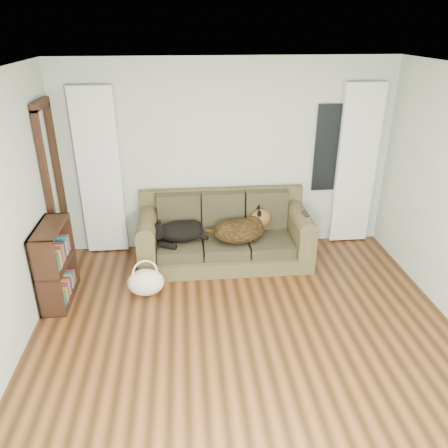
{
  "coord_description": "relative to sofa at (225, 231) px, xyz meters",
  "views": [
    {
      "loc": [
        -0.58,
        -3.22,
        2.98
      ],
      "look_at": [
        -0.13,
        1.6,
        0.73
      ],
      "focal_mm": 35.0,
      "sensor_mm": 36.0,
      "label": 1
    }
  ],
  "objects": [
    {
      "name": "floor",
      "position": [
        0.08,
        -1.97,
        -0.45
      ],
      "size": [
        5.0,
        5.0,
        0.0
      ],
      "primitive_type": "plane",
      "color": "black",
      "rests_on": "ground"
    },
    {
      "name": "ceiling",
      "position": [
        0.08,
        -1.97,
        2.15
      ],
      "size": [
        5.0,
        5.0,
        0.0
      ],
      "primitive_type": "plane",
      "color": "white",
      "rests_on": "ground"
    },
    {
      "name": "wall_back",
      "position": [
        0.08,
        0.53,
        0.85
      ],
      "size": [
        4.5,
        0.04,
        2.6
      ],
      "primitive_type": "cube",
      "color": "#AEB7AA",
      "rests_on": "ground"
    },
    {
      "name": "curtain_left",
      "position": [
        -1.62,
        0.45,
        0.7
      ],
      "size": [
        0.55,
        0.08,
        2.25
      ],
      "primitive_type": "cube",
      "color": "silver",
      "rests_on": "ground"
    },
    {
      "name": "curtain_right",
      "position": [
        1.88,
        0.45,
        0.7
      ],
      "size": [
        0.55,
        0.08,
        2.25
      ],
      "primitive_type": "cube",
      "color": "silver",
      "rests_on": "ground"
    },
    {
      "name": "window_pane",
      "position": [
        1.53,
        0.5,
        0.95
      ],
      "size": [
        0.5,
        0.03,
        1.2
      ],
      "primitive_type": "cube",
      "color": "black",
      "rests_on": "wall_back"
    },
    {
      "name": "door_casing",
      "position": [
        -2.12,
        0.07,
        0.6
      ],
      "size": [
        0.07,
        0.6,
        2.1
      ],
      "primitive_type": "cube",
      "color": "black",
      "rests_on": "ground"
    },
    {
      "name": "sofa",
      "position": [
        0.0,
        0.0,
        0.0
      ],
      "size": [
        2.25,
        0.97,
        0.92
      ],
      "primitive_type": "cube",
      "color": "#4A3E25",
      "rests_on": "floor"
    },
    {
      "name": "dog_black_lab",
      "position": [
        -0.62,
        -0.02,
        0.03
      ],
      "size": [
        0.62,
        0.43,
        0.26
      ],
      "primitive_type": "ellipsoid",
      "rotation": [
        0.0,
        0.0,
        -0.01
      ],
      "color": "black",
      "rests_on": "sofa"
    },
    {
      "name": "dog_shepherd",
      "position": [
        0.22,
        -0.07,
        0.04
      ],
      "size": [
        0.81,
        0.65,
        0.32
      ],
      "primitive_type": "ellipsoid",
      "rotation": [
        0.0,
        0.0,
        3.36
      ],
      "color": "black",
      "rests_on": "sofa"
    },
    {
      "name": "tv_remote",
      "position": [
        1.03,
        -0.17,
        0.28
      ],
      "size": [
        0.06,
        0.16,
        0.02
      ],
      "primitive_type": "cube",
      "rotation": [
        0.0,
        0.0,
        0.07
      ],
      "color": "black",
      "rests_on": "sofa"
    },
    {
      "name": "tote_bag",
      "position": [
        -1.01,
        -0.71,
        -0.29
      ],
      "size": [
        0.46,
        0.37,
        0.32
      ],
      "primitive_type": "ellipsoid",
      "rotation": [
        0.0,
        0.0,
        -0.07
      ],
      "color": "beige",
      "rests_on": "floor"
    },
    {
      "name": "bookshelf",
      "position": [
        -2.01,
        -0.72,
        0.05
      ],
      "size": [
        0.34,
        0.78,
        0.94
      ],
      "primitive_type": "cube",
      "rotation": [
        0.0,
        0.0,
        -0.08
      ],
      "color": "black",
      "rests_on": "floor"
    }
  ]
}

